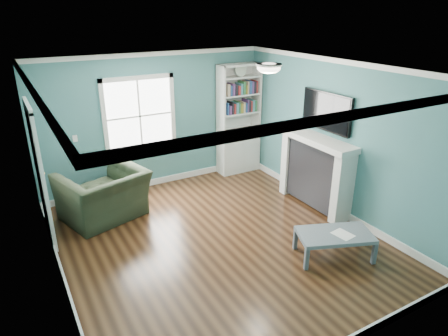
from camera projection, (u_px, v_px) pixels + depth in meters
floor at (218, 241)px, 6.16m from camera, size 5.00×5.00×0.00m
room_walls at (217, 143)px, 5.57m from camera, size 5.00×5.00×5.00m
trim at (218, 166)px, 5.69m from camera, size 4.50×5.00×2.60m
window at (140, 116)px, 7.48m from camera, size 1.40×0.06×1.50m
bookshelf at (238, 130)px, 8.48m from camera, size 0.90×0.35×2.31m
fireplace at (315, 173)px, 7.04m from camera, size 0.44×1.58×1.30m
tv at (327, 111)px, 6.68m from camera, size 0.06×1.10×0.65m
door at (40, 174)px, 5.86m from camera, size 0.12×0.98×2.17m
ceiling_fixture at (269, 67)px, 5.70m from camera, size 0.38×0.38×0.15m
light_switch at (75, 139)px, 7.02m from camera, size 0.08×0.01×0.12m
recliner at (103, 187)px, 6.63m from camera, size 1.47×1.17×1.12m
coffee_table at (335, 236)px, 5.66m from camera, size 1.17×0.91×0.38m
paper_sheet at (343, 234)px, 5.61m from camera, size 0.25×0.31×0.00m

